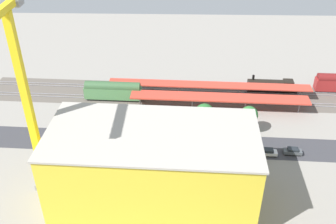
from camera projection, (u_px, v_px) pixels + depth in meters
The scene contains 25 objects.
ground_plane at pixel (185, 136), 98.46m from camera, with size 191.01×191.01×0.00m, color gray.
rail_bed at pixel (184, 95), 115.96m from camera, with size 119.38×14.59×0.01m, color #5B544C.
street_asphalt at pixel (185, 144), 95.36m from camera, with size 119.38×9.00×0.01m, color #38383D.
track_rails at pixel (184, 94), 115.86m from camera, with size 119.28×13.18×0.12m.
platform_canopy_near at pixel (219, 97), 107.12m from camera, with size 49.77×6.91×4.06m.
platform_canopy_far at pixel (209, 85), 113.63m from camera, with size 59.82×6.54×3.84m.
locomotive at pixel (273, 85), 117.10m from camera, with size 15.17×3.40×5.13m.
freight_coach_far at pixel (113, 90), 112.03m from camera, with size 16.81×3.65×5.84m.
parked_car_0 at pixel (293, 151), 91.81m from camera, with size 4.42×2.03×1.66m.
parked_car_1 at pixel (268, 152), 91.54m from camera, with size 4.59×2.05×1.67m.
parked_car_2 at pixel (238, 151), 92.03m from camera, with size 4.85×2.17×1.72m.
parked_car_3 at pixel (209, 152), 91.53m from camera, with size 4.69×1.76×1.67m.
parked_car_4 at pixel (178, 152), 91.59m from camera, with size 4.39×2.08×1.61m.
parked_car_5 at pixel (151, 150), 92.19m from camera, with size 4.83×2.09×1.69m.
construction_building at pixel (153, 169), 75.36m from camera, with size 39.12×18.77×16.45m, color yellow.
construction_roof_slab at pixel (152, 134), 70.81m from camera, with size 39.72×19.37×0.40m, color #ADA89E.
tower_crane at pixel (23, 97), 70.01m from camera, with size 3.60×22.42×39.86m.
box_truck_0 at pixel (190, 151), 90.51m from camera, with size 10.04×2.62×3.48m.
box_truck_1 at pixel (159, 147), 92.10m from camera, with size 9.24×3.11×3.10m.
street_tree_0 at pixel (97, 115), 96.54m from camera, with size 4.74×4.74×7.83m.
street_tree_1 at pixel (105, 116), 97.33m from camera, with size 6.28×6.28×7.91m.
street_tree_2 at pixel (239, 119), 96.66m from camera, with size 4.90×4.90×7.10m.
street_tree_3 at pixel (249, 115), 96.64m from camera, with size 4.51×4.51×7.74m.
street_tree_4 at pixel (205, 114), 97.38m from camera, with size 5.11×5.11×7.92m.
traffic_light at pixel (116, 141), 89.62m from camera, with size 0.50×0.36×6.40m.
Camera 1 is at (2.05, 79.70, 58.25)m, focal length 41.13 mm.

